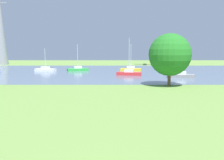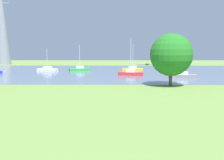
{
  "view_description": "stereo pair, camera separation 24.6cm",
  "coord_description": "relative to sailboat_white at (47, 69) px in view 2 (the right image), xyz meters",
  "views": [
    {
      "loc": [
        0.33,
        -7.62,
        5.49
      ],
      "look_at": [
        0.31,
        16.08,
        2.48
      ],
      "focal_mm": 41.48,
      "sensor_mm": 36.0,
      "label": 1
    },
    {
      "loc": [
        0.58,
        -7.61,
        5.49
      ],
      "look_at": [
        0.31,
        16.08,
        2.48
      ],
      "focal_mm": 41.48,
      "sensor_mm": 36.0,
      "label": 2
    }
  ],
  "objects": [
    {
      "name": "ground_plane",
      "position": [
        14.92,
        -29.33,
        -0.44
      ],
      "size": [
        160.0,
        160.0,
        0.0
      ],
      "primitive_type": "plane",
      "color": "olive"
    },
    {
      "name": "tree_mid_shore",
      "position": [
        23.4,
        -22.42,
        4.0
      ],
      "size": [
        6.0,
        6.0,
        7.45
      ],
      "color": "brown",
      "rests_on": "ground"
    },
    {
      "name": "sailboat_gray",
      "position": [
        27.72,
        -12.42,
        0.0
      ],
      "size": [
        4.97,
        2.17,
        5.24
      ],
      "color": "gray",
      "rests_on": "water_surface"
    },
    {
      "name": "electricity_pylon",
      "position": [
        -19.64,
        22.42,
        13.34
      ],
      "size": [
        6.4,
        4.4,
        27.54
      ],
      "color": "gray",
      "rests_on": "ground"
    },
    {
      "name": "sailboat_red",
      "position": [
        18.59,
        -8.35,
        0.02
      ],
      "size": [
        5.0,
        2.43,
        7.24
      ],
      "color": "red",
      "rests_on": "water_surface"
    },
    {
      "name": "water_surface",
      "position": [
        14.92,
        -1.33,
        -0.43
      ],
      "size": [
        140.0,
        40.0,
        0.02
      ],
      "primitive_type": "cube",
      "color": "slate",
      "rests_on": "ground"
    },
    {
      "name": "sailboat_white",
      "position": [
        0.0,
        0.0,
        0.0
      ],
      "size": [
        5.03,
        2.78,
        5.2
      ],
      "color": "white",
      "rests_on": "water_surface"
    },
    {
      "name": "sailboat_yellow",
      "position": [
        19.62,
        0.84,
        0.01
      ],
      "size": [
        4.98,
        2.26,
        6.18
      ],
      "color": "yellow",
      "rests_on": "water_surface"
    },
    {
      "name": "sailboat_green",
      "position": [
        7.29,
        0.94,
        0.01
      ],
      "size": [
        5.02,
        3.05,
        6.12
      ],
      "color": "green",
      "rests_on": "water_surface"
    }
  ]
}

